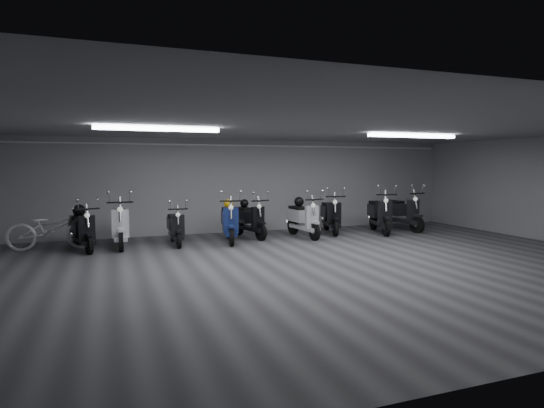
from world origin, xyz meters
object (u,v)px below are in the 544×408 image
object	(u,v)px
helmet_0	(228,204)
scooter_2	(120,218)
scooter_4	(229,216)
scooter_5	(249,214)
scooter_3	(175,222)
helmet_2	(299,202)
scooter_6	(303,213)
helmet_3	(79,210)
bicycle	(51,224)
scooter_7	(331,210)
scooter_0	(82,224)
scooter_8	(380,208)
scooter_9	(401,207)
helmet_1	(244,203)

from	to	relation	value
helmet_0	scooter_2	bearing A→B (deg)	-178.69
scooter_4	scooter_5	world-z (taller)	scooter_4
scooter_3	helmet_2	distance (m)	3.55
scooter_6	helmet_3	xyz separation A→B (m)	(-5.80, 0.23, 0.26)
scooter_2	scooter_4	bearing A→B (deg)	-3.87
bicycle	scooter_2	bearing A→B (deg)	-95.95
scooter_7	bicycle	bearing A→B (deg)	-163.98
scooter_5	scooter_7	xyz separation A→B (m)	(2.55, -0.01, 0.04)
scooter_7	helmet_2	xyz separation A→B (m)	(-1.12, -0.18, 0.28)
helmet_2	scooter_6	bearing A→B (deg)	-84.58
scooter_7	scooter_5	bearing A→B (deg)	-164.69
scooter_6	helmet_3	distance (m)	5.81
scooter_0	bicycle	bearing A→B (deg)	135.27
scooter_0	scooter_4	distance (m)	3.59
scooter_0	scooter_7	distance (m)	6.85
scooter_2	scooter_6	bearing A→B (deg)	-1.61
bicycle	scooter_8	bearing A→B (deg)	-90.67
scooter_2	scooter_8	size ratio (longest dim) A/B	0.97
scooter_4	helmet_2	distance (m)	2.17
bicycle	scooter_4	bearing A→B (deg)	-93.53
scooter_2	scooter_4	size ratio (longest dim) A/B	1.03
scooter_5	scooter_8	xyz separation A→B (m)	(3.94, -0.49, 0.07)
scooter_9	scooter_4	bearing A→B (deg)	172.57
scooter_4	scooter_9	distance (m)	5.57
bicycle	helmet_0	distance (m)	4.35
scooter_7	bicycle	world-z (taller)	scooter_7
scooter_3	helmet_1	xyz separation A→B (m)	(2.03, 0.67, 0.35)
scooter_3	scooter_9	bearing A→B (deg)	1.78
scooter_4	scooter_8	bearing A→B (deg)	10.06
scooter_9	helmet_3	size ratio (longest dim) A/B	6.78
scooter_2	scooter_3	xyz separation A→B (m)	(1.33, -0.14, -0.13)
helmet_2	scooter_4	bearing A→B (deg)	-172.13
scooter_7	scooter_9	world-z (taller)	scooter_9
scooter_4	scooter_9	xyz separation A→B (m)	(5.57, 0.25, 0.03)
scooter_2	scooter_5	bearing A→B (deg)	5.11
scooter_8	helmet_0	xyz separation A→B (m)	(-4.59, 0.26, 0.25)
scooter_0	scooter_4	world-z (taller)	scooter_4
scooter_3	helmet_3	size ratio (longest dim) A/B	5.50
scooter_7	helmet_0	size ratio (longest dim) A/B	7.80
scooter_4	scooter_6	size ratio (longest dim) A/B	1.03
scooter_7	scooter_0	bearing A→B (deg)	-160.76
scooter_4	helmet_2	size ratio (longest dim) A/B	6.84
scooter_0	helmet_1	distance (m)	4.28
helmet_0	helmet_3	world-z (taller)	helmet_0
scooter_8	scooter_2	bearing A→B (deg)	-164.20
scooter_2	bicycle	bearing A→B (deg)	172.33
scooter_7	scooter_8	world-z (taller)	scooter_8
scooter_8	helmet_2	size ratio (longest dim) A/B	7.20
scooter_3	scooter_8	bearing A→B (deg)	-0.36
scooter_5	helmet_1	world-z (taller)	scooter_5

